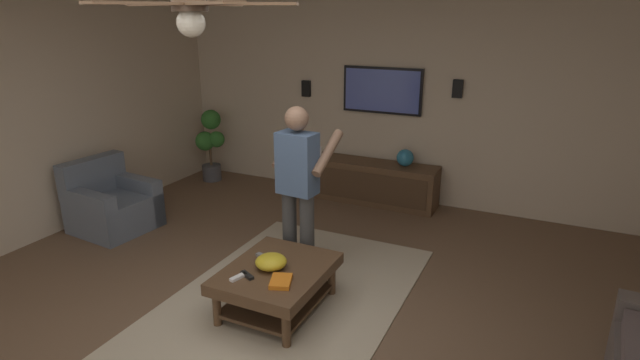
{
  "coord_description": "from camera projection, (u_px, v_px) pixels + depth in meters",
  "views": [
    {
      "loc": [
        -2.8,
        -1.81,
        2.44
      ],
      "look_at": [
        0.91,
        -0.04,
        1.06
      ],
      "focal_mm": 28.37,
      "sensor_mm": 36.0,
      "label": 1
    }
  ],
  "objects": [
    {
      "name": "wall_back_tv",
      "position": [
        406.0,
        97.0,
        6.54
      ],
      "size": [
        0.1,
        6.74,
        2.78
      ],
      "primitive_type": "cube",
      "color": "#C6B299",
      "rests_on": "ground"
    },
    {
      "name": "media_console",
      "position": [
        373.0,
        182.0,
        6.73
      ],
      "size": [
        0.45,
        1.7,
        0.55
      ],
      "rotation": [
        0.0,
        0.0,
        3.14
      ],
      "color": "#513823",
      "rests_on": "ground"
    },
    {
      "name": "wall_speaker_left",
      "position": [
        458.0,
        89.0,
        6.15
      ],
      "size": [
        0.06,
        0.12,
        0.22
      ],
      "primitive_type": "cube",
      "color": "black"
    },
    {
      "name": "remote_black",
      "position": [
        247.0,
        275.0,
        4.09
      ],
      "size": [
        0.11,
        0.15,
        0.02
      ],
      "primitive_type": "cube",
      "rotation": [
        0.0,
        0.0,
        1.1
      ],
      "color": "black",
      "rests_on": "coffee_table"
    },
    {
      "name": "bowl",
      "position": [
        271.0,
        262.0,
        4.21
      ],
      "size": [
        0.26,
        0.26,
        0.12
      ],
      "primitive_type": "ellipsoid",
      "color": "gold",
      "rests_on": "coffee_table"
    },
    {
      "name": "ground_plane",
      "position": [
        265.0,
        343.0,
        3.91
      ],
      "size": [
        8.49,
        8.49,
        0.0
      ],
      "primitive_type": "plane",
      "color": "brown"
    },
    {
      "name": "vase_round",
      "position": [
        405.0,
        158.0,
        6.47
      ],
      "size": [
        0.22,
        0.22,
        0.22
      ],
      "primitive_type": "sphere",
      "color": "teal",
      "rests_on": "media_console"
    },
    {
      "name": "book",
      "position": [
        281.0,
        281.0,
        3.98
      ],
      "size": [
        0.26,
        0.23,
        0.04
      ],
      "primitive_type": "cube",
      "rotation": [
        0.0,
        0.0,
        0.36
      ],
      "color": "orange",
      "rests_on": "coffee_table"
    },
    {
      "name": "wall_speaker_right",
      "position": [
        306.0,
        89.0,
        7.04
      ],
      "size": [
        0.06,
        0.12,
        0.22
      ],
      "primitive_type": "cube",
      "color": "black"
    },
    {
      "name": "remote_white",
      "position": [
        238.0,
        277.0,
        4.06
      ],
      "size": [
        0.16,
        0.08,
        0.02
      ],
      "primitive_type": "cube",
      "rotation": [
        0.0,
        0.0,
        2.87
      ],
      "color": "white",
      "rests_on": "coffee_table"
    },
    {
      "name": "tv",
      "position": [
        382.0,
        90.0,
        6.56
      ],
      "size": [
        0.05,
        1.06,
        0.6
      ],
      "rotation": [
        0.0,
        0.0,
        3.14
      ],
      "color": "black"
    },
    {
      "name": "person_standing",
      "position": [
        299.0,
        181.0,
        4.72
      ],
      "size": [
        0.57,
        0.57,
        1.64
      ],
      "rotation": [
        0.0,
        0.0,
        -0.09
      ],
      "color": "#3F3F3F",
      "rests_on": "ground"
    },
    {
      "name": "potted_plant_tall",
      "position": [
        210.0,
        142.0,
        7.49
      ],
      "size": [
        0.42,
        0.41,
        1.07
      ],
      "color": "#4C4C51",
      "rests_on": "ground"
    },
    {
      "name": "ceiling_fan",
      "position": [
        192.0,
        9.0,
        2.8
      ],
      "size": [
        1.2,
        1.17,
        0.46
      ],
      "color": "#4C3828"
    },
    {
      "name": "area_rug",
      "position": [
        289.0,
        297.0,
        4.53
      ],
      "size": [
        2.87,
        1.91,
        0.01
      ],
      "primitive_type": "cube",
      "color": "tan",
      "rests_on": "ground"
    },
    {
      "name": "armchair",
      "position": [
        112.0,
        206.0,
        5.9
      ],
      "size": [
        0.87,
        0.88,
        0.82
      ],
      "rotation": [
        0.0,
        0.0,
        -1.66
      ],
      "color": "slate",
      "rests_on": "ground"
    },
    {
      "name": "remote_grey",
      "position": [
        263.0,
        256.0,
        4.4
      ],
      "size": [
        0.08,
        0.16,
        0.02
      ],
      "primitive_type": "cube",
      "rotation": [
        0.0,
        0.0,
        4.49
      ],
      "color": "slate",
      "rests_on": "coffee_table"
    },
    {
      "name": "coffee_table",
      "position": [
        277.0,
        279.0,
        4.27
      ],
      "size": [
        1.0,
        0.8,
        0.4
      ],
      "color": "#513823",
      "rests_on": "ground"
    }
  ]
}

